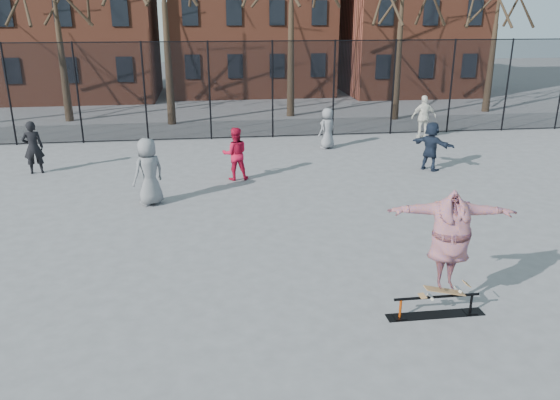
{
  "coord_description": "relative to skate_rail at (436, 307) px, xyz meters",
  "views": [
    {
      "loc": [
        -1.56,
        -9.71,
        5.12
      ],
      "look_at": [
        -0.04,
        1.5,
        1.18
      ],
      "focal_mm": 35.0,
      "sensor_mm": 36.0,
      "label": 1
    }
  ],
  "objects": [
    {
      "name": "bystander_extra",
      "position": [
        0.75,
        12.43,
        0.64
      ],
      "size": [
        0.92,
        0.85,
        1.58
      ],
      "primitive_type": "imported",
      "rotation": [
        0.0,
        0.0,
        3.75
      ],
      "color": "slate",
      "rests_on": "ground"
    },
    {
      "name": "bystander_white",
      "position": [
        5.15,
        13.68,
        0.75
      ],
      "size": [
        1.07,
        0.47,
        1.8
      ],
      "primitive_type": "imported",
      "rotation": [
        0.0,
        0.0,
        3.11
      ],
      "color": "silver",
      "rests_on": "ground"
    },
    {
      "name": "bystander_black",
      "position": [
        -9.56,
        10.34,
        0.72
      ],
      "size": [
        0.72,
        0.55,
        1.75
      ],
      "primitive_type": "imported",
      "rotation": [
        0.0,
        0.0,
        3.37
      ],
      "color": "black",
      "rests_on": "ground"
    },
    {
      "name": "fence",
      "position": [
        -2.33,
        14.68,
        1.9
      ],
      "size": [
        34.03,
        0.07,
        4.0
      ],
      "color": "black",
      "rests_on": "ground"
    },
    {
      "name": "bystander_grey",
      "position": [
        -5.52,
        6.69,
        0.79
      ],
      "size": [
        1.09,
        1.04,
        1.88
      ],
      "primitive_type": "imported",
      "rotation": [
        0.0,
        0.0,
        3.81
      ],
      "color": "slate",
      "rests_on": "ground"
    },
    {
      "name": "skateboard",
      "position": [
        0.13,
        0.0,
        0.28
      ],
      "size": [
        0.8,
        0.19,
        0.09
      ],
      "primitive_type": null,
      "color": "olive",
      "rests_on": "skate_rail"
    },
    {
      "name": "bystander_navy",
      "position": [
        3.54,
        8.98,
        0.67
      ],
      "size": [
        1.34,
        1.49,
        1.65
      ],
      "primitive_type": "imported",
      "rotation": [
        0.0,
        0.0,
        2.26
      ],
      "color": "#192233",
      "rests_on": "ground"
    },
    {
      "name": "skate_rail",
      "position": [
        0.0,
        0.0,
        0.0
      ],
      "size": [
        1.77,
        0.27,
        0.39
      ],
      "color": "black",
      "rests_on": "ground"
    },
    {
      "name": "bystander_red",
      "position": [
        -3.03,
        8.75,
        0.69
      ],
      "size": [
        0.84,
        0.67,
        1.68
      ],
      "primitive_type": "imported",
      "rotation": [
        0.0,
        0.0,
        3.19
      ],
      "color": "#B6102F",
      "rests_on": "ground"
    },
    {
      "name": "skater",
      "position": [
        0.13,
        0.0,
        1.21
      ],
      "size": [
        2.23,
        0.92,
        1.76
      ],
      "primitive_type": "imported",
      "rotation": [
        0.0,
        0.0,
        -0.16
      ],
      "color": "#633B95",
      "rests_on": "skateboard"
    },
    {
      "name": "ground",
      "position": [
        -2.31,
        1.68,
        -0.15
      ],
      "size": [
        100.0,
        100.0,
        0.0
      ],
      "primitive_type": "plane",
      "color": "#5D5D61"
    }
  ]
}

